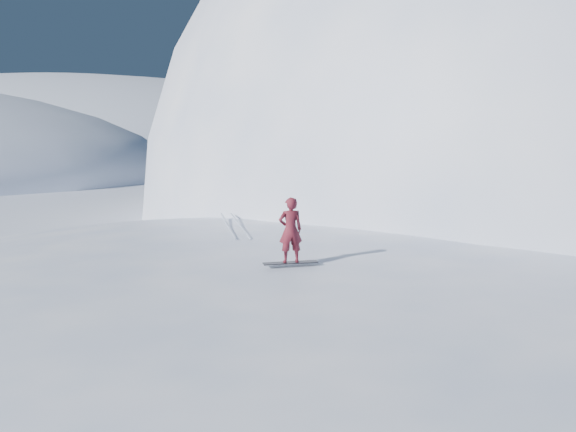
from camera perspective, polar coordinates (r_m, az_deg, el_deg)
The scene contains 9 objects.
ground at distance 16.12m, azimuth -2.52°, elevation -12.56°, with size 400.00×400.00×0.00m, color white.
near_ridge at distance 18.99m, azimuth 0.36°, elevation -9.27°, with size 36.00×28.00×4.80m, color white.
summit_peak at distance 47.05m, azimuth 24.64°, elevation 0.59°, with size 60.00×56.00×56.00m, color white.
peak_shoulder at distance 36.97m, azimuth 12.53°, elevation -0.77°, with size 28.00×24.00×18.00m, color white.
far_ridge_c at distance 131.34m, azimuth -21.33°, elevation 5.31°, with size 140.00×90.00×36.00m, color white.
wind_bumps at distance 18.11m, azimuth -4.45°, elevation -10.18°, with size 16.00×14.40×1.00m.
snowboard at distance 14.73m, azimuth 0.25°, elevation -4.76°, with size 1.45×0.27×0.02m, color black.
snowboarder at distance 14.55m, azimuth 0.25°, elevation -1.43°, with size 0.62×0.41×1.71m, color maroon.
board_tracks at distance 20.99m, azimuth -5.57°, elevation -0.81°, with size 1.34×5.96×0.04m.
Camera 1 is at (-0.26, -15.05, 5.76)m, focal length 35.00 mm.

